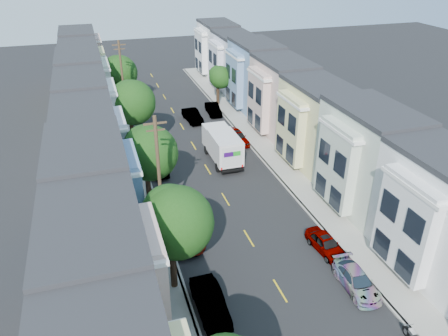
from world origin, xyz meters
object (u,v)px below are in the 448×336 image
tree_c (149,153)px  parked_left_c (183,231)px  fedex_truck (222,145)px  utility_pole_far (123,82)px  lead_sedan (192,116)px  parked_right_c (237,137)px  parked_left_d (158,167)px  parked_right_a (356,281)px  tree_far_r (220,78)px  utility_pole_near (160,181)px  parked_right_d (213,109)px  parked_left_b (210,302)px  tree_b (175,223)px  tree_e (119,73)px  tree_d (132,103)px  parked_right_b (326,244)px

tree_c → parked_left_c: size_ratio=1.34×
fedex_truck → parked_left_c: (-6.90, -12.10, -1.05)m
utility_pole_far → lead_sedan: size_ratio=2.25×
tree_c → parked_right_c: tree_c is taller
fedex_truck → parked_left_d: bearing=-174.5°
parked_right_a → parked_left_d: bearing=118.1°
fedex_truck → parked_right_c: size_ratio=1.46×
tree_far_r → fedex_truck: 17.75m
utility_pole_near → parked_right_a: utility_pole_near is taller
utility_pole_far → parked_right_d: utility_pole_far is taller
fedex_truck → lead_sedan: (-0.33, 11.77, -1.07)m
parked_left_b → tree_b: bearing=115.5°
tree_e → parked_right_a: (11.20, -40.55, -4.17)m
tree_far_r → utility_pole_near: 31.38m
fedex_truck → parked_left_b: bearing=-109.1°
tree_d → parked_right_a: size_ratio=1.90×
tree_d → fedex_truck: (8.30, -4.75, -3.84)m
parked_right_c → parked_left_c: bearing=-125.4°
utility_pole_far → parked_left_d: utility_pole_far is taller
parked_left_b → parked_right_a: bearing=-6.5°
utility_pole_near → utility_pole_far: bearing=90.0°
utility_pole_far → parked_right_d: size_ratio=2.37×
tree_e → parked_right_a: 42.27m
tree_b → parked_left_d: (1.40, 16.37, -4.45)m
tree_e → parked_right_a: bearing=-74.6°
parked_left_c → fedex_truck: bearing=58.4°
parked_left_d → parked_left_c: bearing=-94.3°
utility_pole_far → parked_left_c: 27.00m
tree_c → tree_far_r: bearing=60.5°
tree_far_r → parked_left_d: size_ratio=1.34×
tree_far_r → parked_left_b: 38.74m
tree_e → parked_left_c: (1.40, -31.91, -4.04)m
lead_sedan → parked_left_b: parked_left_b is taller
tree_c → utility_pole_near: bearing=-90.0°
tree_c → parked_left_c: (1.40, -5.74, -4.21)m
parked_left_c → parked_right_b: bearing=-26.6°
fedex_truck → parked_right_c: bearing=52.5°
tree_c → tree_far_r: tree_c is taller
tree_b → lead_sedan: size_ratio=1.69×
tree_far_r → parked_left_b: (-11.79, -36.77, -3.10)m
utility_pole_near → fedex_truck: 14.57m
parked_right_d → parked_left_b: bearing=-103.2°
tree_b → tree_far_r: bearing=68.8°
parked_right_a → parked_right_d: (0.00, 34.20, 0.07)m
tree_far_r → parked_right_c: size_ratio=1.17×
tree_far_r → utility_pole_near: utility_pole_near is taller
tree_far_r → parked_right_a: tree_far_r is taller
utility_pole_near → lead_sedan: utility_pole_near is taller
tree_e → parked_right_d: tree_e is taller
utility_pole_far → parked_right_a: utility_pole_far is taller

